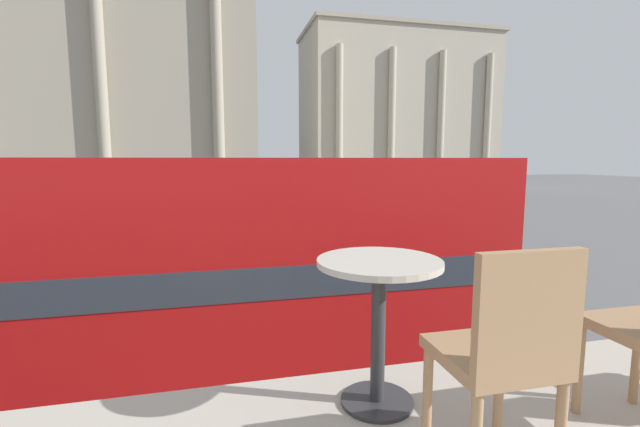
% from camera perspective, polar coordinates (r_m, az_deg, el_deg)
% --- Properties ---
extents(double_decker_bus, '(11.02, 2.75, 4.28)m').
position_cam_1_polar(double_decker_bus, '(7.09, -21.54, -8.58)').
color(double_decker_bus, black).
rests_on(double_decker_bus, ground_plane).
extents(cafe_dining_table, '(0.60, 0.60, 0.73)m').
position_cam_1_polar(cafe_dining_table, '(2.12, 7.83, -11.22)').
color(cafe_dining_table, '#2D2D30').
rests_on(cafe_dining_table, cafe_floor_slab).
extents(cafe_chair_0, '(0.40, 0.40, 0.91)m').
position_cam_1_polar(cafe_chair_0, '(1.75, 23.36, -16.47)').
color(cafe_chair_0, '#A87F56').
rests_on(cafe_chair_0, cafe_floor_slab).
extents(plaza_building_left, '(33.31, 15.41, 25.53)m').
position_cam_1_polar(plaza_building_left, '(46.90, -30.54, 16.73)').
color(plaza_building_left, '#A39984').
rests_on(plaza_building_left, ground_plane).
extents(plaza_building_right, '(27.02, 14.19, 22.11)m').
position_cam_1_polar(plaza_building_right, '(65.22, 10.07, 13.13)').
color(plaza_building_right, '#B2A893').
rests_on(plaza_building_right, ground_plane).
extents(traffic_light_near, '(0.42, 0.24, 4.02)m').
position_cam_1_polar(traffic_light_near, '(13.96, -17.49, 0.15)').
color(traffic_light_near, black).
rests_on(traffic_light_near, ground_plane).
extents(traffic_light_mid, '(0.42, 0.24, 3.92)m').
position_cam_1_polar(traffic_light_mid, '(22.27, -8.59, 2.79)').
color(traffic_light_mid, black).
rests_on(traffic_light_mid, ground_plane).
extents(car_maroon, '(4.20, 1.93, 1.35)m').
position_cam_1_polar(car_maroon, '(19.68, 6.58, -3.21)').
color(car_maroon, black).
rests_on(car_maroon, ground_plane).
extents(pedestrian_black, '(0.32, 0.32, 1.71)m').
position_cam_1_polar(pedestrian_black, '(23.31, -8.17, -0.90)').
color(pedestrian_black, '#282B33').
rests_on(pedestrian_black, ground_plane).
extents(pedestrian_white, '(0.32, 0.32, 1.76)m').
position_cam_1_polar(pedestrian_white, '(18.87, -26.77, -3.42)').
color(pedestrian_white, '#282B33').
rests_on(pedestrian_white, ground_plane).
extents(pedestrian_grey, '(0.32, 0.32, 1.75)m').
position_cam_1_polar(pedestrian_grey, '(23.28, -15.59, -1.04)').
color(pedestrian_grey, '#282B33').
rests_on(pedestrian_grey, ground_plane).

